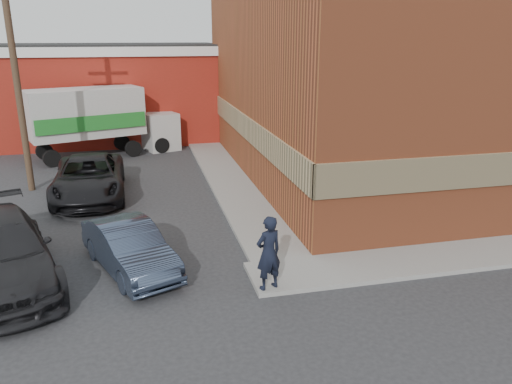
{
  "coord_description": "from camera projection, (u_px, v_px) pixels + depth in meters",
  "views": [
    {
      "loc": [
        -3.06,
        -12.23,
        6.1
      ],
      "look_at": [
        0.29,
        1.81,
        1.54
      ],
      "focal_mm": 35.0,
      "sensor_mm": 36.0,
      "label": 1
    }
  ],
  "objects": [
    {
      "name": "man",
      "position": [
        269.0,
        253.0,
        12.06
      ],
      "size": [
        0.8,
        0.65,
        1.89
      ],
      "primitive_type": "imported",
      "rotation": [
        0.0,
        0.0,
        3.47
      ],
      "color": "black",
      "rests_on": "sidewalk_south"
    },
    {
      "name": "warehouse",
      "position": [
        86.0,
        92.0,
        30.24
      ],
      "size": [
        16.3,
        8.3,
        5.6
      ],
      "color": "maroon",
      "rests_on": "ground"
    },
    {
      "name": "utility_pole",
      "position": [
        15.0,
        72.0,
        19.12
      ],
      "size": [
        2.0,
        0.26,
        9.0
      ],
      "color": "#4C3826",
      "rests_on": "ground"
    },
    {
      "name": "box_truck",
      "position": [
        100.0,
        117.0,
        25.65
      ],
      "size": [
        7.48,
        4.38,
        3.55
      ],
      "rotation": [
        0.0,
        0.0,
        0.34
      ],
      "color": "beige",
      "rests_on": "ground"
    },
    {
      "name": "suv_a",
      "position": [
        89.0,
        178.0,
        19.43
      ],
      "size": [
        2.73,
        5.73,
        1.58
      ],
      "primitive_type": "imported",
      "rotation": [
        0.0,
        0.0,
        0.02
      ],
      "color": "black",
      "rests_on": "ground"
    },
    {
      "name": "sidewalk_west",
      "position": [
        226.0,
        176.0,
        22.33
      ],
      "size": [
        1.8,
        18.0,
        0.12
      ],
      "primitive_type": "cube",
      "color": "gray",
      "rests_on": "ground"
    },
    {
      "name": "ground",
      "position": [
        261.0,
        265.0,
        13.86
      ],
      "size": [
        90.0,
        90.0,
        0.0
      ],
      "primitive_type": "plane",
      "color": "#28282B",
      "rests_on": "ground"
    },
    {
      "name": "brick_building",
      "position": [
        395.0,
        68.0,
        22.67
      ],
      "size": [
        14.25,
        18.25,
        9.36
      ],
      "color": "#A44B2A",
      "rests_on": "ground"
    },
    {
      "name": "sedan",
      "position": [
        129.0,
        247.0,
        13.35
      ],
      "size": [
        2.78,
        4.26,
        1.33
      ],
      "primitive_type": "imported",
      "rotation": [
        0.0,
        0.0,
        0.37
      ],
      "color": "#303B50",
      "rests_on": "ground"
    }
  ]
}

